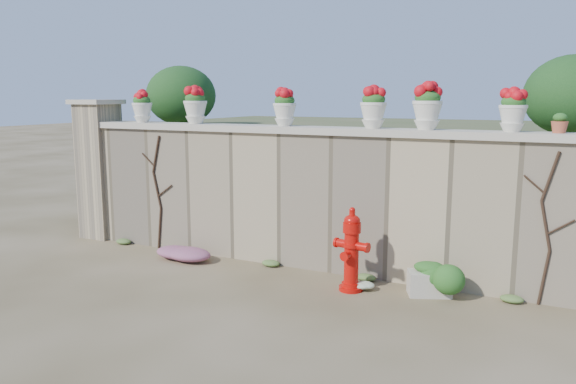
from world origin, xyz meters
The scene contains 21 objects.
ground centered at (0.00, 0.00, 0.00)m, with size 80.00×80.00×0.00m, color #4F4227.
stone_wall centered at (0.00, 1.80, 1.00)m, with size 8.00×0.40×2.00m, color tan.
wall_cap centered at (0.00, 1.80, 2.05)m, with size 8.10×0.52×0.10m, color #BBB49E.
gate_pillar centered at (-4.15, 1.80, 1.26)m, with size 0.72×0.72×2.48m.
raised_fill centered at (0.00, 5.00, 1.00)m, with size 9.00×6.00×2.00m, color #384C23.
back_shrub_left centered at (-3.20, 3.00, 2.55)m, with size 1.30×1.30×1.10m, color #143814.
back_shrub_right centered at (3.40, 3.00, 2.55)m, with size 1.30×1.30×1.10m, color #143814.
vine_left centered at (-2.67, 1.58, 0.99)m, with size 0.60×0.04×1.91m.
vine_right centered at (3.23, 1.58, 0.99)m, with size 0.60×0.04×1.91m.
fire_hydrant centered at (0.95, 1.04, 0.56)m, with size 0.48×0.34×1.11m.
planter_box centered at (1.92, 1.32, 0.21)m, with size 0.61×0.50×0.44m.
green_shrub centered at (2.08, 1.29, 0.30)m, with size 0.64×0.57×0.60m, color #1E5119.
magenta_clump centered at (-1.82, 1.20, 0.13)m, with size 0.95×0.63×0.25m, color #CA289C.
white_flowers centered at (1.07, 1.07, 0.08)m, with size 0.46×0.37×0.17m, color white.
urn_pot_0 centered at (-3.12, 1.80, 2.36)m, with size 0.34×0.34×0.53m.
urn_pot_1 centered at (-2.02, 1.80, 2.39)m, with size 0.38×0.38×0.59m.
urn_pot_2 centered at (-0.41, 1.80, 2.37)m, with size 0.35×0.35×0.54m.
urn_pot_3 centered at (0.95, 1.80, 2.38)m, with size 0.37×0.37×0.57m.
urn_pot_4 centered at (1.69, 1.80, 2.40)m, with size 0.39×0.39×0.61m.
urn_pot_5 centered at (2.74, 1.80, 2.36)m, with size 0.34×0.34×0.53m.
terracotta_pot centered at (3.27, 1.80, 2.21)m, with size 0.19×0.19×0.23m.
Camera 1 is at (3.36, -5.69, 2.54)m, focal length 35.00 mm.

